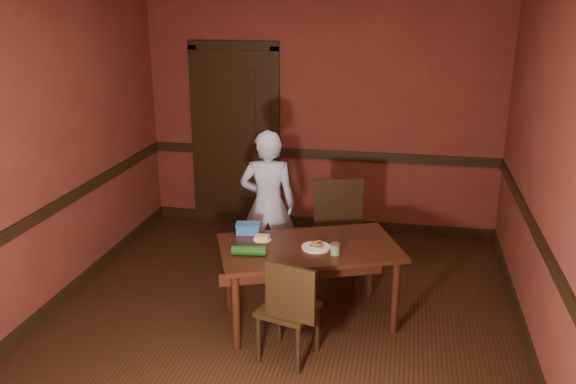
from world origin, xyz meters
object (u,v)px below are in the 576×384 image
at_px(sauce_jar, 335,249).
at_px(food_tub, 248,228).
at_px(chair_near, 288,307).
at_px(cheese_saucer, 262,238).
at_px(sandwich_plate, 316,246).
at_px(chair_far, 330,236).
at_px(dining_table, 309,283).
at_px(person, 268,205).

relative_size(sauce_jar, food_tub, 0.40).
bearing_deg(chair_near, cheese_saucer, -44.59).
height_order(chair_near, cheese_saucer, chair_near).
relative_size(sandwich_plate, food_tub, 1.02).
bearing_deg(sauce_jar, sandwich_plate, 151.37).
distance_m(chair_far, sauce_jar, 0.86).
xyz_separation_m(chair_far, chair_near, (-0.14, -1.27, -0.08)).
bearing_deg(food_tub, chair_far, 27.74).
bearing_deg(sandwich_plate, dining_table, 151.35).
bearing_deg(person, chair_near, 100.38).
height_order(person, sauce_jar, person).
xyz_separation_m(chair_far, sauce_jar, (0.14, -0.82, 0.23)).
distance_m(sandwich_plate, food_tub, 0.66).
xyz_separation_m(chair_far, food_tub, (-0.65, -0.51, 0.23)).
bearing_deg(dining_table, cheese_saucer, 153.17).
height_order(chair_near, person, person).
relative_size(chair_far, sandwich_plate, 4.23).
bearing_deg(chair_far, dining_table, -109.97).
distance_m(chair_far, sandwich_plate, 0.75).
bearing_deg(food_tub, chair_near, -66.85).
height_order(dining_table, person, person).
xyz_separation_m(sandwich_plate, food_tub, (-0.63, 0.21, 0.03)).
xyz_separation_m(chair_near, food_tub, (-0.50, 0.75, 0.31)).
bearing_deg(person, chair_far, 162.17).
height_order(dining_table, chair_near, chair_near).
distance_m(sauce_jar, cheese_saucer, 0.66).
bearing_deg(cheese_saucer, chair_near, -60.56).
bearing_deg(person, cheese_saucer, 90.81).
xyz_separation_m(chair_near, cheese_saucer, (-0.35, 0.61, 0.28)).
relative_size(chair_near, sandwich_plate, 3.57).
bearing_deg(chair_far, sandwich_plate, -104.65).
distance_m(cheese_saucer, food_tub, 0.21).
bearing_deg(dining_table, chair_near, -117.57).
xyz_separation_m(dining_table, chair_far, (0.09, 0.69, 0.16)).
relative_size(dining_table, person, 1.00).
bearing_deg(cheese_saucer, person, 99.47).
distance_m(dining_table, sandwich_plate, 0.36).
bearing_deg(cheese_saucer, dining_table, -5.00).
distance_m(sandwich_plate, cheese_saucer, 0.47).
bearing_deg(dining_table, person, 102.04).
relative_size(chair_far, cheese_saucer, 6.53).
relative_size(dining_table, food_tub, 6.31).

